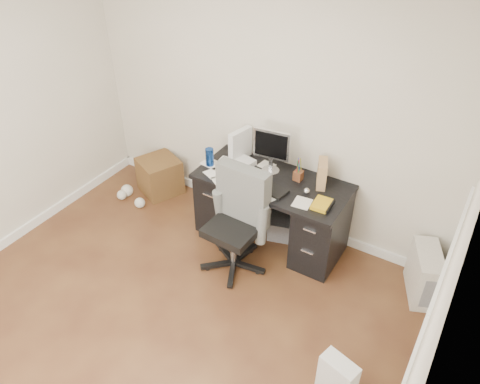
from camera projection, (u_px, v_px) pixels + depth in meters
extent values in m
plane|color=#422115|center=(145.00, 337.00, 3.95)|extent=(4.00, 4.00, 0.00)
cube|color=beige|center=(265.00, 103.00, 4.54)|extent=(4.00, 0.02, 2.70)
cube|color=beige|center=(423.00, 343.00, 2.31)|extent=(0.02, 4.00, 2.70)
cube|color=white|center=(82.00, 3.00, 2.36)|extent=(4.00, 4.00, 0.02)
cube|color=white|center=(260.00, 209.00, 5.29)|extent=(4.00, 0.03, 0.10)
cube|color=black|center=(272.00, 182.00, 4.53)|extent=(1.50, 0.70, 0.04)
cube|color=black|center=(225.00, 195.00, 4.99)|extent=(0.40, 0.60, 0.71)
cube|color=black|center=(321.00, 230.00, 4.52)|extent=(0.40, 0.60, 0.71)
cube|color=black|center=(286.00, 188.00, 4.92)|extent=(0.70, 0.03, 0.51)
cube|color=black|center=(263.00, 185.00, 4.43)|extent=(0.51, 0.25, 0.03)
sphere|color=silver|center=(307.00, 191.00, 4.33)|extent=(0.07, 0.07, 0.06)
cylinder|color=navy|center=(210.00, 157.00, 4.69)|extent=(0.10, 0.10, 0.19)
cube|color=silver|center=(240.00, 145.00, 4.75)|extent=(0.19, 0.30, 0.33)
cube|color=#AB8152|center=(322.00, 173.00, 4.38)|extent=(0.19, 0.25, 0.26)
cube|color=gold|center=(322.00, 204.00, 4.18)|extent=(0.17, 0.21, 0.04)
cube|color=#B4AFA2|center=(424.00, 274.00, 4.21)|extent=(0.38, 0.53, 0.48)
cube|color=silver|center=(337.00, 378.00, 3.44)|extent=(0.32, 0.26, 0.38)
cube|color=#4E2B17|center=(160.00, 176.00, 5.54)|extent=(0.57, 0.57, 0.43)
cube|color=#5C5D61|center=(287.00, 227.00, 4.95)|extent=(0.44, 0.40, 0.22)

